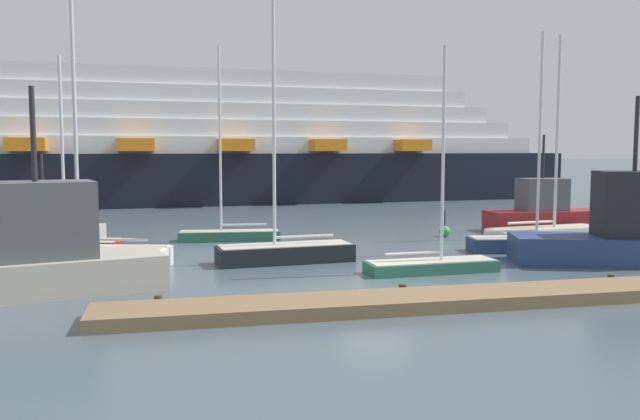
% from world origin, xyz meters
% --- Properties ---
extents(ground_plane, '(600.00, 600.00, 0.00)m').
position_xyz_m(ground_plane, '(0.00, 0.00, 0.00)').
color(ground_plane, '#4C5B66').
extents(dock_pier, '(19.25, 2.34, 0.49)m').
position_xyz_m(dock_pier, '(0.00, -4.15, 0.20)').
color(dock_pier, olive).
rests_on(dock_pier, ground_plane).
extents(sailboat_0, '(6.11, 2.82, 9.15)m').
position_xyz_m(sailboat_0, '(-12.66, 9.51, 0.43)').
color(sailboat_0, maroon).
rests_on(sailboat_0, ground_plane).
extents(sailboat_1, '(5.99, 2.23, 10.99)m').
position_xyz_m(sailboat_1, '(-2.58, 4.66, 0.53)').
color(sailboat_1, black).
rests_on(sailboat_1, ground_plane).
extents(sailboat_2, '(5.74, 2.37, 10.31)m').
position_xyz_m(sailboat_2, '(9.26, 5.23, 0.49)').
color(sailboat_2, navy).
rests_on(sailboat_2, ground_plane).
extents(sailboat_3, '(7.03, 2.77, 11.04)m').
position_xyz_m(sailboat_3, '(12.77, 9.30, 0.50)').
color(sailboat_3, white).
rests_on(sailboat_3, ground_plane).
extents(sailboat_4, '(6.61, 3.29, 12.48)m').
position_xyz_m(sailboat_4, '(-10.58, 5.35, 0.60)').
color(sailboat_4, white).
rests_on(sailboat_4, ground_plane).
extents(sailboat_5, '(5.33, 1.69, 8.84)m').
position_xyz_m(sailboat_5, '(2.70, 1.14, 0.40)').
color(sailboat_5, '#2D6B51').
rests_on(sailboat_5, ground_plane).
extents(sailboat_6, '(5.45, 1.66, 10.24)m').
position_xyz_m(sailboat_6, '(-4.37, 12.00, 0.50)').
color(sailboat_6, '#2D6B51').
rests_on(sailboat_6, ground_plane).
extents(fishing_boat_0, '(6.82, 3.24, 4.65)m').
position_xyz_m(fishing_boat_0, '(-14.14, 13.77, 0.84)').
color(fishing_boat_0, '#BCB29E').
rests_on(fishing_boat_0, ground_plane).
extents(fishing_boat_1, '(9.34, 5.38, 7.06)m').
position_xyz_m(fishing_boat_1, '(11.44, 1.20, 1.32)').
color(fishing_boat_1, navy).
rests_on(fishing_boat_1, ground_plane).
extents(fishing_boat_2, '(7.46, 2.43, 5.73)m').
position_xyz_m(fishing_boat_2, '(14.65, 12.47, 1.09)').
color(fishing_boat_2, maroon).
rests_on(fishing_boat_2, ground_plane).
extents(fishing_boat_3, '(9.48, 5.26, 6.92)m').
position_xyz_m(fishing_boat_3, '(-11.96, 0.44, 1.36)').
color(fishing_boat_3, '#BCB29E').
rests_on(fishing_boat_3, ground_plane).
extents(channel_buoy_0, '(0.62, 0.62, 1.50)m').
position_xyz_m(channel_buoy_0, '(7.49, 10.95, 0.32)').
color(channel_buoy_0, green).
rests_on(channel_buoy_0, ground_plane).
extents(cruise_ship, '(83.00, 17.76, 16.07)m').
position_xyz_m(cruise_ship, '(-10.79, 38.79, 5.17)').
color(cruise_ship, black).
rests_on(cruise_ship, ground_plane).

